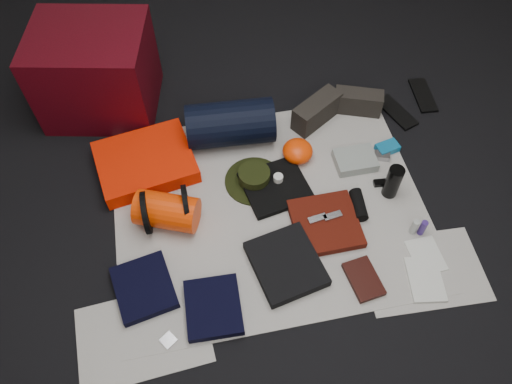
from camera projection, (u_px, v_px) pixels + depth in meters
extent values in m
cube|color=black|center=(270.00, 209.00, 2.62)|extent=(4.50, 4.50, 0.02)
cube|color=silver|center=(270.00, 207.00, 2.61)|extent=(1.60, 1.30, 0.01)
cube|color=silver|center=(143.00, 335.00, 2.23)|extent=(0.61, 0.44, 0.00)
cube|color=silver|center=(423.00, 270.00, 2.41)|extent=(0.60, 0.43, 0.00)
cube|color=#45050D|center=(96.00, 72.00, 2.82)|extent=(0.72, 0.64, 0.52)
cube|color=#F92102|center=(146.00, 162.00, 2.72)|extent=(0.57, 0.50, 0.09)
cylinder|color=#F93804|center=(167.00, 211.00, 2.49)|extent=(0.35, 0.28, 0.18)
cylinder|color=black|center=(146.00, 213.00, 2.46)|extent=(0.02, 0.22, 0.22)
cylinder|color=black|center=(186.00, 206.00, 2.49)|extent=(0.03, 0.22, 0.22)
cylinder|color=black|center=(230.00, 124.00, 2.77)|extent=(0.50, 0.28, 0.25)
cylinder|color=black|center=(254.00, 181.00, 2.70)|extent=(0.43, 0.43, 0.01)
cylinder|color=black|center=(254.00, 176.00, 2.67)|extent=(0.17, 0.17, 0.07)
cube|color=black|center=(317.00, 111.00, 2.89)|extent=(0.32, 0.26, 0.15)
cube|color=black|center=(358.00, 102.00, 2.94)|extent=(0.30, 0.20, 0.14)
cube|color=black|center=(396.00, 112.00, 2.99)|extent=(0.20, 0.30, 0.02)
cube|color=black|center=(423.00, 95.00, 3.07)|extent=(0.13, 0.29, 0.02)
cube|color=black|center=(144.00, 288.00, 2.33)|extent=(0.31, 0.34, 0.05)
cube|color=black|center=(213.00, 307.00, 2.28)|extent=(0.26, 0.30, 0.04)
cube|color=black|center=(286.00, 264.00, 2.40)|extent=(0.37, 0.40, 0.05)
cube|color=black|center=(276.00, 187.00, 2.66)|extent=(0.38, 0.36, 0.03)
cube|color=#4D1108|center=(325.00, 223.00, 2.53)|extent=(0.33, 0.33, 0.04)
ellipsoid|color=#F93804|center=(298.00, 151.00, 2.75)|extent=(0.21, 0.21, 0.11)
cube|color=gray|center=(355.00, 160.00, 2.75)|extent=(0.22, 0.17, 0.06)
cylinder|color=black|center=(393.00, 182.00, 2.58)|extent=(0.10, 0.10, 0.20)
cylinder|color=black|center=(359.00, 205.00, 2.58)|extent=(0.08, 0.18, 0.07)
cube|color=#A6A6AB|center=(382.00, 156.00, 2.78)|extent=(0.10, 0.08, 0.03)
cube|color=#0F6898|center=(387.00, 148.00, 2.81)|extent=(0.14, 0.10, 0.04)
cylinder|color=navy|center=(423.00, 228.00, 2.48)|extent=(0.04, 0.04, 0.10)
cylinder|color=#A3A8A4|center=(414.00, 227.00, 2.49)|extent=(0.04, 0.04, 0.10)
cube|color=black|center=(364.00, 279.00, 2.36)|extent=(0.16, 0.22, 0.03)
cube|color=silver|center=(425.00, 279.00, 2.37)|extent=(0.19, 0.25, 0.01)
cube|color=silver|center=(426.00, 255.00, 2.45)|extent=(0.16, 0.20, 0.01)
cube|color=black|center=(382.00, 183.00, 2.68)|extent=(0.10, 0.05, 0.02)
cube|color=#A6A6AB|center=(168.00, 340.00, 2.21)|extent=(0.08, 0.08, 0.01)
cylinder|color=silver|center=(278.00, 178.00, 2.65)|extent=(0.05, 0.05, 0.04)
cube|color=#A6A6AB|center=(317.00, 219.00, 2.51)|extent=(0.10, 0.05, 0.01)
cube|color=#A6A6AB|center=(333.00, 216.00, 2.52)|extent=(0.10, 0.05, 0.01)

